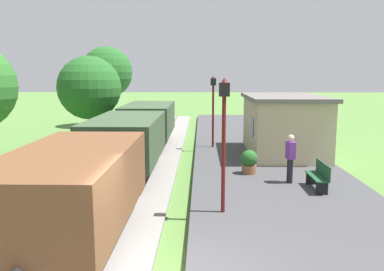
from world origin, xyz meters
The scene contains 9 objects.
freight_train centered at (-2.40, 8.27, 1.40)m, with size 2.50×19.40×2.12m.
station_hut centered at (4.40, 11.97, 1.65)m, with size 3.50×5.80×2.78m.
bench_near_hut centered at (4.39, 5.95, 0.72)m, with size 0.42×1.50×0.91m.
person_waiting centered at (3.61, 6.77, 1.18)m, with size 0.29×0.41×1.71m.
potted_planter centered at (2.34, 8.03, 0.72)m, with size 0.64×0.64×0.92m.
lamp_post_near centered at (1.11, 3.70, 2.80)m, with size 0.28×0.28×3.70m.
lamp_post_far centered at (1.11, 13.64, 2.80)m, with size 0.28×0.28×3.70m.
tree_field_left centered at (-5.91, 15.88, 3.23)m, with size 3.62×3.62×5.05m.
tree_field_distant centered at (-6.71, 23.70, 4.13)m, with size 3.88×3.88×6.08m.
Camera 1 is at (0.50, -6.96, 4.05)m, focal length 37.40 mm.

